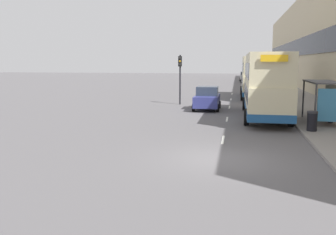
{
  "coord_description": "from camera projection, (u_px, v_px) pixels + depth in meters",
  "views": [
    {
      "loc": [
        0.63,
        -14.34,
        3.76
      ],
      "look_at": [
        -4.86,
        15.16,
        -0.71
      ],
      "focal_mm": 40.0,
      "sensor_mm": 36.0,
      "label": 1
    }
  ],
  "objects": [
    {
      "name": "ground_plane",
      "position": [
        219.0,
        159.0,
        14.61
      ],
      "size": [
        220.0,
        220.0,
        0.0
      ],
      "primitive_type": "plane",
      "color": "#5B595B"
    },
    {
      "name": "pavement",
      "position": [
        281.0,
        89.0,
        50.86
      ],
      "size": [
        5.0,
        93.0,
        0.14
      ],
      "color": "gray",
      "rests_on": "ground_plane"
    },
    {
      "name": "terrace_facade",
      "position": [
        315.0,
        41.0,
        49.19
      ],
      "size": [
        3.1,
        93.0,
        12.94
      ],
      "color": "#C6B793",
      "rests_on": "ground_plane"
    },
    {
      "name": "lane_mark_0",
      "position": [
        223.0,
        140.0,
        18.21
      ],
      "size": [
        0.12,
        2.0,
        0.01
      ],
      "color": "silver",
      "rests_on": "ground_plane"
    },
    {
      "name": "lane_mark_1",
      "position": [
        227.0,
        119.0,
        24.73
      ],
      "size": [
        0.12,
        2.0,
        0.01
      ],
      "color": "silver",
      "rests_on": "ground_plane"
    },
    {
      "name": "lane_mark_2",
      "position": [
        229.0,
        107.0,
        31.25
      ],
      "size": [
        0.12,
        2.0,
        0.01
      ],
      "color": "silver",
      "rests_on": "ground_plane"
    },
    {
      "name": "lane_mark_3",
      "position": [
        231.0,
        99.0,
        37.77
      ],
      "size": [
        0.12,
        2.0,
        0.01
      ],
      "color": "silver",
      "rests_on": "ground_plane"
    },
    {
      "name": "lane_mark_4",
      "position": [
        232.0,
        94.0,
        44.29
      ],
      "size": [
        0.12,
        2.0,
        0.01
      ],
      "color": "silver",
      "rests_on": "ground_plane"
    },
    {
      "name": "bus_shelter",
      "position": [
        326.0,
        94.0,
        22.08
      ],
      "size": [
        1.6,
        4.2,
        2.48
      ],
      "color": "#4C4C51",
      "rests_on": "ground_plane"
    },
    {
      "name": "double_decker_bus_near",
      "position": [
        266.0,
        84.0,
        25.16
      ],
      "size": [
        2.85,
        11.11,
        4.3
      ],
      "color": "beige",
      "rests_on": "ground_plane"
    },
    {
      "name": "double_decker_bus_ahead",
      "position": [
        255.0,
        76.0,
        39.41
      ],
      "size": [
        2.85,
        10.64,
        4.3
      ],
      "color": "beige",
      "rests_on": "ground_plane"
    },
    {
      "name": "car_0",
      "position": [
        245.0,
        76.0,
        74.64
      ],
      "size": [
        2.03,
        4.47,
        1.82
      ],
      "color": "silver",
      "rests_on": "ground_plane"
    },
    {
      "name": "car_1",
      "position": [
        246.0,
        78.0,
        67.56
      ],
      "size": [
        2.02,
        4.56,
        1.81
      ],
      "color": "#4C5156",
      "rests_on": "ground_plane"
    },
    {
      "name": "car_2",
      "position": [
        207.0,
        98.0,
        29.55
      ],
      "size": [
        2.05,
        3.9,
        1.84
      ],
      "rotation": [
        0.0,
        0.0,
        3.14
      ],
      "color": "navy",
      "rests_on": "ground_plane"
    },
    {
      "name": "pedestrian_at_shelter",
      "position": [
        331.0,
        108.0,
        22.25
      ],
      "size": [
        0.36,
        0.36,
        1.81
      ],
      "color": "#23232D",
      "rests_on": "ground_plane"
    },
    {
      "name": "pedestrian_1",
      "position": [
        327.0,
        104.0,
        24.94
      ],
      "size": [
        0.32,
        0.32,
        1.61
      ],
      "color": "#23232D",
      "rests_on": "ground_plane"
    },
    {
      "name": "litter_bin",
      "position": [
        312.0,
        121.0,
        19.74
      ],
      "size": [
        0.55,
        0.55,
        1.05
      ],
      "color": "black",
      "rests_on": "ground_plane"
    },
    {
      "name": "traffic_light_far_kerb",
      "position": [
        180.0,
        71.0,
        32.94
      ],
      "size": [
        0.3,
        0.32,
        4.36
      ],
      "color": "black",
      "rests_on": "ground_plane"
    }
  ]
}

